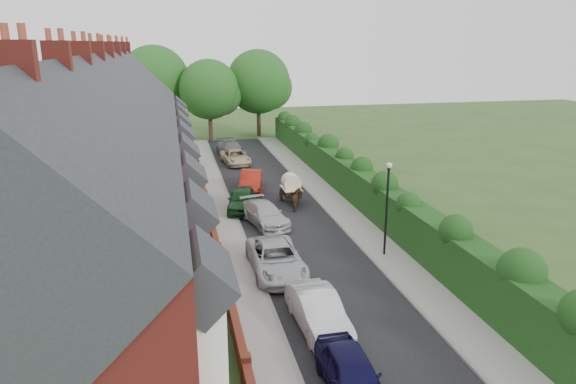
% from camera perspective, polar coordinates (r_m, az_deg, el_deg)
% --- Properties ---
extents(ground, '(140.00, 140.00, 0.00)m').
position_cam_1_polar(ground, '(23.70, 6.72, -11.57)').
color(ground, '#2D4C1E').
rests_on(ground, ground).
extents(road, '(6.00, 58.00, 0.02)m').
position_cam_1_polar(road, '(33.30, -0.32, -3.03)').
color(road, black).
rests_on(road, ground).
extents(pavement_hedge_side, '(2.20, 58.00, 0.12)m').
position_cam_1_polar(pavement_hedge_side, '(34.34, 6.39, -2.44)').
color(pavement_hedge_side, gray).
rests_on(pavement_hedge_side, ground).
extents(pavement_house_side, '(1.70, 58.00, 0.12)m').
position_cam_1_polar(pavement_house_side, '(32.72, -6.93, -3.42)').
color(pavement_house_side, gray).
rests_on(pavement_house_side, ground).
extents(kerb_hedge_side, '(0.18, 58.00, 0.13)m').
position_cam_1_polar(kerb_hedge_side, '(34.03, 4.71, -2.56)').
color(kerb_hedge_side, gray).
rests_on(kerb_hedge_side, ground).
extents(kerb_house_side, '(0.18, 58.00, 0.13)m').
position_cam_1_polar(kerb_house_side, '(32.80, -5.54, -3.32)').
color(kerb_house_side, gray).
rests_on(kerb_house_side, ground).
extents(hedge, '(2.10, 58.00, 2.85)m').
position_cam_1_polar(hedge, '(34.50, 9.30, 0.21)').
color(hedge, '#163410').
rests_on(hedge, ground).
extents(terrace_row, '(9.05, 40.50, 11.50)m').
position_cam_1_polar(terrace_row, '(30.61, -19.25, 3.00)').
color(terrace_row, maroon).
rests_on(terrace_row, ground).
extents(garden_wall_row, '(0.35, 40.35, 1.10)m').
position_cam_1_polar(garden_wall_row, '(31.58, -8.57, -3.45)').
color(garden_wall_row, maroon).
rests_on(garden_wall_row, ground).
extents(lamppost, '(0.32, 0.32, 5.16)m').
position_cam_1_polar(lamppost, '(27.09, 10.97, -0.60)').
color(lamppost, black).
rests_on(lamppost, ground).
extents(tree_far_left, '(7.14, 6.80, 9.29)m').
position_cam_1_polar(tree_far_left, '(60.18, -8.43, 11.05)').
color(tree_far_left, '#332316').
rests_on(tree_far_left, ground).
extents(tree_far_right, '(7.98, 7.60, 10.31)m').
position_cam_1_polar(tree_far_right, '(62.85, -2.99, 11.97)').
color(tree_far_right, '#332316').
rests_on(tree_far_right, ground).
extents(tree_far_back, '(8.40, 8.00, 10.82)m').
position_cam_1_polar(tree_far_back, '(62.94, -14.20, 11.79)').
color(tree_far_back, '#332316').
rests_on(tree_far_back, ground).
extents(car_navy, '(1.69, 4.15, 1.41)m').
position_cam_1_polar(car_navy, '(17.75, 7.04, -19.41)').
color(car_navy, black).
rests_on(car_navy, ground).
extents(car_silver_a, '(1.81, 4.64, 1.51)m').
position_cam_1_polar(car_silver_a, '(20.96, 3.36, -13.10)').
color(car_silver_a, silver).
rests_on(car_silver_a, ground).
extents(car_silver_b, '(2.47, 5.34, 1.48)m').
position_cam_1_polar(car_silver_b, '(25.58, -1.31, -7.43)').
color(car_silver_b, '#BABDC2').
rests_on(car_silver_b, ground).
extents(car_white, '(2.91, 5.00, 1.36)m').
position_cam_1_polar(car_white, '(32.19, -2.59, -2.48)').
color(car_white, '#B9B9B9').
rests_on(car_white, ground).
extents(car_green, '(2.62, 4.80, 1.55)m').
position_cam_1_polar(car_green, '(35.01, -5.17, -0.81)').
color(car_green, '#103817').
rests_on(car_green, ground).
extents(car_red, '(2.49, 4.77, 1.50)m').
position_cam_1_polar(car_red, '(39.78, -4.13, 1.27)').
color(car_red, '#9E1F11').
rests_on(car_red, ground).
extents(car_beige, '(2.73, 5.02, 1.34)m').
position_cam_1_polar(car_beige, '(48.54, -5.86, 3.88)').
color(car_beige, beige).
rests_on(car_beige, ground).
extents(car_grey, '(2.87, 5.53, 1.53)m').
position_cam_1_polar(car_grey, '(51.83, -6.36, 4.77)').
color(car_grey, '#5B5E63').
rests_on(car_grey, ground).
extents(horse, '(1.13, 1.79, 1.40)m').
position_cam_1_polar(horse, '(34.93, 1.01, -0.91)').
color(horse, '#4B2F1B').
rests_on(horse, ground).
extents(horse_cart, '(1.32, 2.92, 2.11)m').
position_cam_1_polar(horse_cart, '(36.46, 0.35, 0.66)').
color(horse_cart, black).
rests_on(horse_cart, ground).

